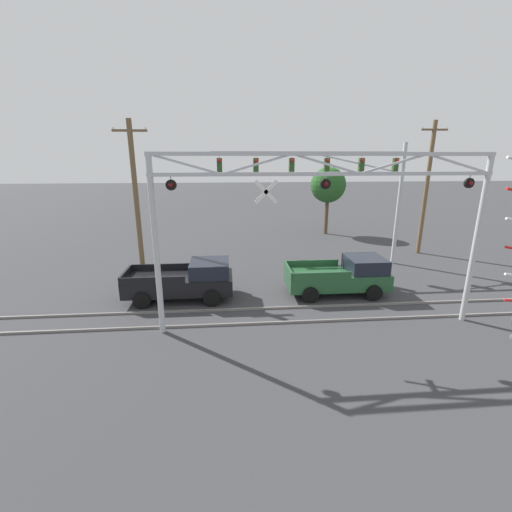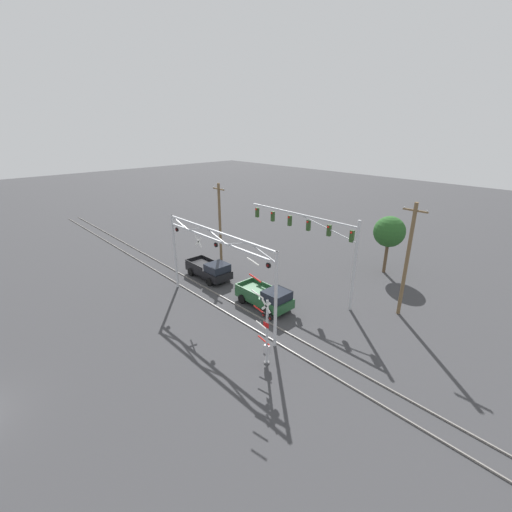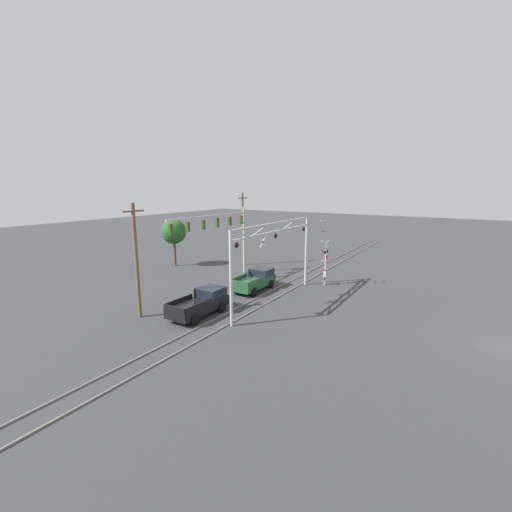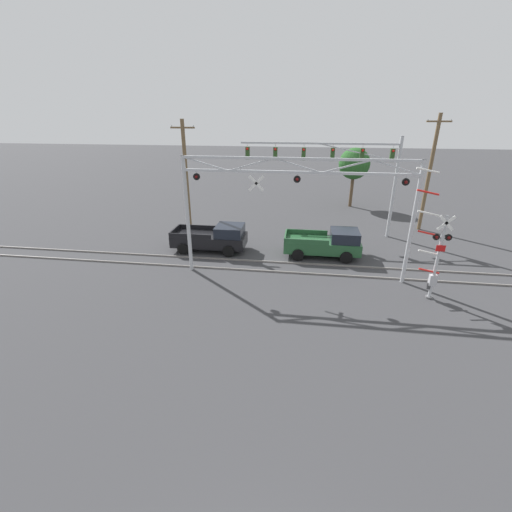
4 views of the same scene
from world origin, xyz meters
name	(u,v)px [view 1 (image 1 of 4)]	position (x,y,z in m)	size (l,w,h in m)	color
rail_track_near	(316,321)	(0.00, 16.62, 0.05)	(80.00, 0.08, 0.10)	gray
rail_track_far	(308,307)	(0.00, 18.05, 0.05)	(80.00, 0.08, 0.10)	gray
crossing_gantry	(324,207)	(-0.02, 16.34, 4.88)	(12.76, 0.27, 6.85)	#B7BABF
traffic_signal_span	(345,178)	(3.53, 24.39, 5.44)	(11.69, 0.39, 7.53)	#B7BABF
pickup_truck_lead	(342,276)	(2.07, 19.69, 0.93)	(5.01, 2.35, 1.86)	#23512D
pickup_truck_following	(186,280)	(-5.71, 19.68, 0.93)	(5.11, 2.35, 1.86)	black
utility_pole_left	(136,199)	(-8.59, 23.26, 4.45)	(1.80, 0.28, 8.61)	brown
utility_pole_right	(426,188)	(10.09, 26.65, 4.65)	(1.80, 0.28, 9.01)	brown
background_tree_beyond_span	(328,185)	(5.23, 33.60, 4.31)	(3.06, 3.06, 5.87)	brown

